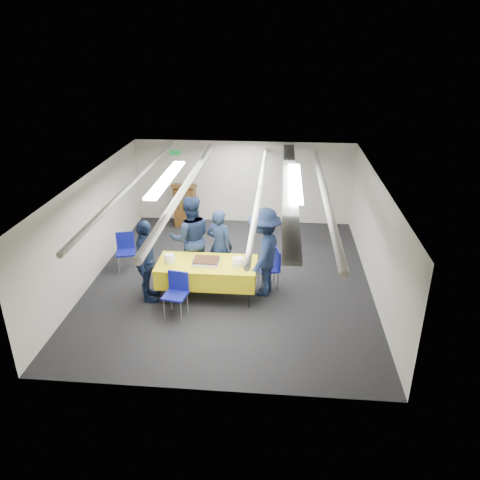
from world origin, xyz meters
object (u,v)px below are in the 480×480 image
at_px(sailor_a, 220,246).
at_px(sailor_b, 191,238).
at_px(chair_near, 177,289).
at_px(sailor_c, 146,262).
at_px(podium, 185,204).
at_px(chair_left, 126,248).
at_px(serving_table, 207,272).
at_px(chair_right, 272,265).
at_px(sheet_cake, 206,261).
at_px(sailor_d, 264,252).

height_order(sailor_a, sailor_b, sailor_b).
bearing_deg(chair_near, sailor_c, 146.24).
bearing_deg(sailor_a, sailor_c, 56.61).
xyz_separation_m(podium, chair_left, (-0.83, -2.74, -0.08)).
relative_size(serving_table, chair_right, 2.30).
height_order(sheet_cake, sailor_d, sailor_d).
relative_size(podium, chair_right, 1.44).
bearing_deg(sailor_d, sheet_cake, -61.19).
height_order(podium, sailor_d, sailor_d).
bearing_deg(podium, serving_table, -72.46).
height_order(chair_near, sailor_a, sailor_a).
xyz_separation_m(sheet_cake, chair_near, (-0.47, -0.67, -0.28)).
relative_size(chair_near, chair_right, 1.00).
bearing_deg(chair_left, serving_table, -27.47).
xyz_separation_m(chair_left, sailor_b, (1.57, -0.29, 0.42)).
bearing_deg(chair_near, sailor_d, 30.24).
xyz_separation_m(chair_right, sailor_b, (-1.77, 0.26, 0.42)).
bearing_deg(sailor_c, serving_table, -86.32).
bearing_deg(sailor_a, chair_right, -168.69).
bearing_deg(sailor_a, sheet_cake, 98.33).
distance_m(chair_near, sailor_a, 1.57).
height_order(chair_right, sailor_b, sailor_b).
bearing_deg(chair_right, serving_table, -159.24).
bearing_deg(sailor_d, serving_table, -62.15).
bearing_deg(sailor_b, sailor_d, 146.76).
bearing_deg(podium, sailor_d, -56.70).
height_order(chair_right, sailor_a, sailor_a).
relative_size(sailor_a, sailor_d, 0.88).
relative_size(serving_table, podium, 1.59).
bearing_deg(sailor_a, chair_left, 12.65).
relative_size(chair_left, sailor_d, 0.47).
distance_m(sailor_b, sailor_c, 1.22).
height_order(chair_near, sailor_d, sailor_d).
xyz_separation_m(sailor_b, sailor_d, (1.59, -0.51, -0.02)).
bearing_deg(chair_right, sailor_d, -125.16).
bearing_deg(chair_left, sailor_b, -10.61).
relative_size(chair_right, sailor_b, 0.46).
xyz_separation_m(chair_right, chair_left, (-3.34, 0.56, 0.00)).
xyz_separation_m(chair_near, sailor_a, (0.64, 1.40, 0.29)).
xyz_separation_m(sailor_a, sailor_d, (0.96, -0.46, 0.11)).
relative_size(serving_table, sailor_d, 1.07).
distance_m(podium, chair_near, 4.54).
xyz_separation_m(serving_table, sheet_cake, (-0.00, -0.02, 0.26)).
height_order(sheet_cake, sailor_c, sailor_c).
relative_size(sheet_cake, chair_near, 0.61).
distance_m(podium, sailor_a, 3.38).
height_order(sheet_cake, chair_right, chair_right).
relative_size(sheet_cake, chair_right, 0.61).
height_order(sailor_a, sailor_c, sailor_c).
bearing_deg(chair_left, sheet_cake, -27.97).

